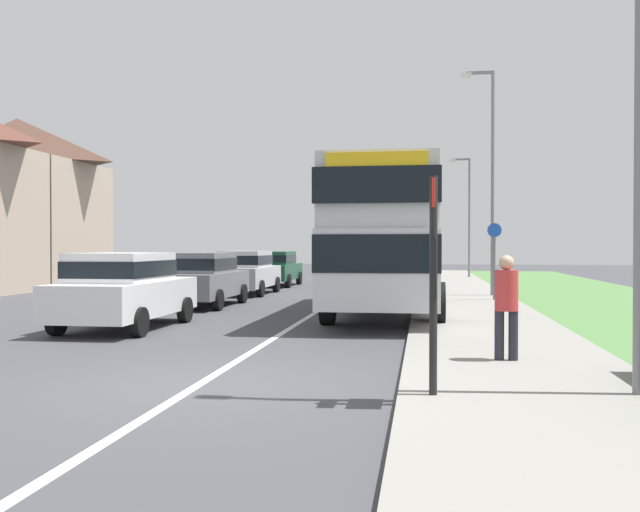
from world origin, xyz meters
TOP-DOWN VIEW (x-y plane):
  - ground_plane at (0.00, 0.00)m, footprint 120.00×120.00m
  - lane_marking_centre at (0.00, 8.00)m, footprint 0.14×60.00m
  - pavement_near_side at (4.20, 6.00)m, footprint 3.20×68.00m
  - double_decker_bus at (1.97, 9.70)m, footprint 2.80×9.88m
  - parked_car_white at (-3.55, 5.54)m, footprint 1.95×4.30m
  - parked_car_grey at (-3.63, 11.17)m, footprint 1.91×4.24m
  - parked_car_silver at (-3.64, 16.37)m, footprint 1.87×4.27m
  - parked_car_dark_green at (-3.73, 21.85)m, footprint 1.89×4.31m
  - pedestrian_at_stop at (4.10, 1.79)m, footprint 0.34×0.34m
  - bus_stop_sign at (3.00, -0.77)m, footprint 0.09×0.52m
  - cycle_route_sign at (5.09, 13.57)m, footprint 0.44×0.08m
  - street_lamp_mid at (5.11, 15.54)m, footprint 1.14×0.20m
  - street_lamp_far at (5.22, 29.67)m, footprint 1.14×0.20m

SIDE VIEW (x-z plane):
  - ground_plane at x=0.00m, z-range 0.00..0.00m
  - lane_marking_centre at x=0.00m, z-range 0.00..0.01m
  - pavement_near_side at x=4.20m, z-range 0.00..0.12m
  - parked_car_dark_green at x=-3.73m, z-range 0.09..1.64m
  - parked_car_grey at x=-3.63m, z-range 0.08..1.69m
  - parked_car_silver at x=-3.64m, z-range 0.08..1.70m
  - parked_car_white at x=-3.55m, z-range 0.08..1.74m
  - pedestrian_at_stop at x=4.10m, z-range 0.14..1.81m
  - cycle_route_sign at x=5.09m, z-range 0.17..2.69m
  - bus_stop_sign at x=3.00m, z-range 0.24..2.84m
  - double_decker_bus at x=1.97m, z-range 0.29..3.99m
  - street_lamp_far at x=5.22m, z-range 0.54..7.09m
  - street_lamp_mid at x=5.11m, z-range 0.55..8.31m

